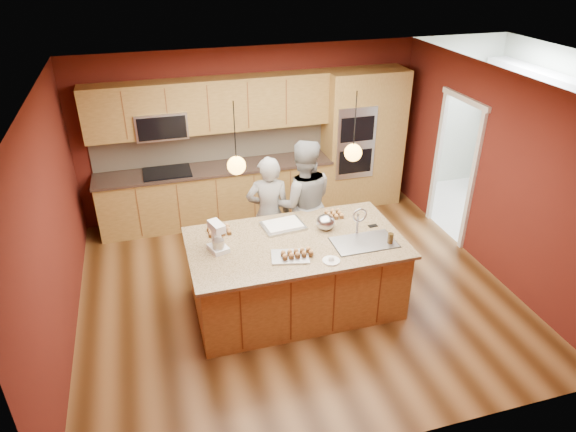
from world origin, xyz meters
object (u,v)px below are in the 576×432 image
object	(u,v)px
person_right	(303,203)
mixing_bowl	(326,222)
person_left	(269,214)
stand_mixer	(217,238)
island	(297,273)

from	to	relation	value
person_right	mixing_bowl	world-z (taller)	person_right
person_right	mixing_bowl	bearing A→B (deg)	102.14
person_left	mixing_bowl	bearing A→B (deg)	133.62
stand_mixer	mixing_bowl	size ratio (longest dim) A/B	1.50
person_right	island	bearing A→B (deg)	77.61
island	person_right	size ratio (longest dim) A/B	1.40
stand_mixer	island	bearing A→B (deg)	-21.72
person_left	stand_mixer	distance (m)	1.25
stand_mixer	mixing_bowl	xyz separation A→B (m)	(1.36, 0.11, -0.06)
person_right	stand_mixer	world-z (taller)	person_right
person_right	stand_mixer	distance (m)	1.60
stand_mixer	mixing_bowl	world-z (taller)	stand_mixer
person_left	stand_mixer	world-z (taller)	person_left
person_left	person_right	xyz separation A→B (m)	(0.48, 0.00, 0.09)
island	mixing_bowl	bearing A→B (deg)	23.43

